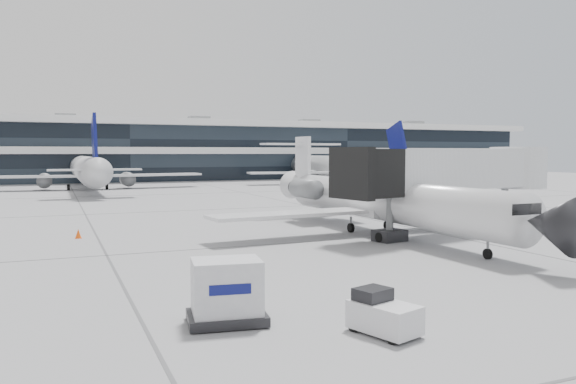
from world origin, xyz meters
name	(u,v)px	position (x,y,z in m)	size (l,w,h in m)	color
ground	(292,243)	(0.00, 0.00, 0.00)	(220.00, 220.00, 0.00)	gray
terminal	(123,153)	(0.00, 82.00, 5.00)	(170.00, 22.00, 10.00)	black
bg_jet_center	(87,189)	(-8.00, 55.00, 0.00)	(32.00, 40.00, 9.60)	silver
bg_jet_right	(338,183)	(32.00, 55.00, 0.00)	(32.00, 40.00, 9.60)	silver
regional_jet	(378,199)	(6.57, 1.45, 2.18)	(22.20, 27.62, 6.39)	silver
jet_bridge	(461,170)	(11.53, -0.30, 4.00)	(17.04, 6.48, 5.49)	#ADAFB1
baggage_tug	(383,314)	(-3.89, -15.62, 0.55)	(1.68, 2.19, 1.23)	silver
cargo_uld	(227,292)	(-7.67, -13.02, 0.95)	(2.54, 2.03, 1.89)	black
traffic_cone	(78,234)	(-11.07, 6.52, 0.27)	(0.40, 0.40, 0.57)	#FF540D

